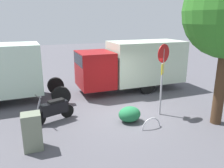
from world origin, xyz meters
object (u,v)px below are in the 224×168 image
at_px(bike_rack_hoop, 151,128).
at_px(box_truck_near, 131,64).
at_px(stop_sign, 163,69).
at_px(motorcycle, 54,109).
at_px(utility_cabinet, 32,132).

bearing_deg(bike_rack_hoop, box_truck_near, -106.10).
distance_m(stop_sign, bike_rack_hoop, 2.48).
bearing_deg(stop_sign, box_truck_near, -95.15).
relative_size(motorcycle, bike_rack_hoop, 2.05).
xyz_separation_m(motorcycle, stop_sign, (-4.37, 0.96, 1.51)).
relative_size(box_truck_near, bike_rack_hoop, 9.06).
height_order(utility_cabinet, bike_rack_hoop, utility_cabinet).
xyz_separation_m(box_truck_near, motorcycle, (4.70, 2.74, -1.05)).
relative_size(stop_sign, utility_cabinet, 2.52).
bearing_deg(box_truck_near, stop_sign, 84.62).
bearing_deg(box_truck_near, motorcycle, 29.99).
distance_m(motorcycle, bike_rack_hoop, 3.91).
relative_size(box_truck_near, motorcycle, 4.41).
bearing_deg(motorcycle, utility_cabinet, 45.41).
bearing_deg(box_truck_near, utility_cabinet, 39.11).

